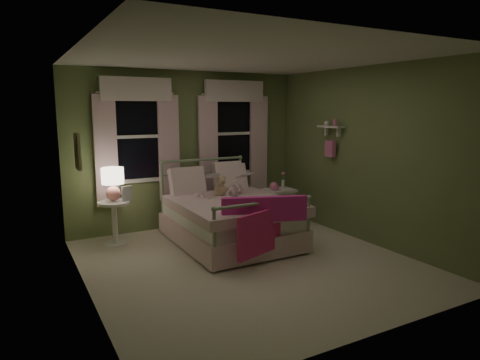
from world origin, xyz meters
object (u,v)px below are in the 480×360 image
bed (230,218)px  child_right (232,175)px  table_lamp (113,181)px  nightstand_left (115,217)px  nightstand_right (279,195)px  teddy_bear (221,188)px  child_left (200,181)px

bed → child_right: bearing=57.6°
child_right → table_lamp: size_ratio=1.57×
child_right → nightstand_left: bearing=17.0°
nightstand_left → nightstand_right: bearing=-7.6°
teddy_bear → nightstand_left: (-1.52, 0.44, -0.37)m
nightstand_left → table_lamp: (-0.00, 0.00, 0.54)m
teddy_bear → nightstand_left: 1.63m
bed → nightstand_left: size_ratio=3.13×
table_lamp → nightstand_right: size_ratio=0.75×
bed → teddy_bear: 0.50m
child_left → nightstand_left: 1.36m
child_left → nightstand_left: size_ratio=1.02×
child_right → teddy_bear: bearing=55.3°
teddy_bear → nightstand_right: 1.15m
nightstand_left → bed: bearing=-25.0°
child_right → nightstand_right: bearing=-159.3°
child_right → teddy_bear: (-0.28, -0.16, -0.16)m
child_left → child_right: bearing=178.0°
teddy_bear → nightstand_right: size_ratio=0.49×
child_left → teddy_bear: bearing=148.5°
teddy_bear → table_lamp: bearing=164.0°
child_left → nightstand_right: (1.40, -0.07, -0.35)m
child_right → nightstand_left: 1.90m
nightstand_right → bed: bearing=-162.2°
nightstand_left → table_lamp: bearing=180.0°
child_left → table_lamp: (-1.24, 0.28, 0.05)m
bed → child_right: size_ratio=2.68×
table_lamp → nightstand_left: bearing=0.0°
bed → table_lamp: 1.78m
child_left → nightstand_right: child_left is taller
child_left → teddy_bear: size_ratio=2.11×
nightstand_right → child_right: bearing=174.9°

